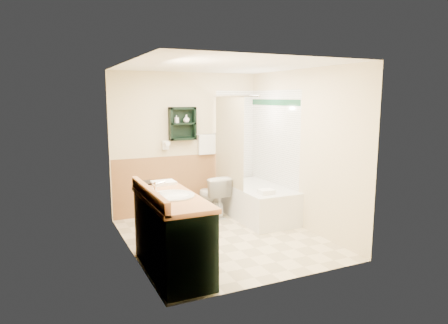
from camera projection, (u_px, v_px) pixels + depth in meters
floor at (223, 238)px, 5.69m from camera, size 3.00×3.00×0.00m
back_wall at (186, 143)px, 6.86m from camera, size 2.60×0.04×2.40m
left_wall at (127, 161)px, 4.95m from camera, size 0.04×3.00×2.40m
right_wall at (302, 150)px, 6.05m from camera, size 0.04×3.00×2.40m
ceiling at (223, 64)px, 5.30m from camera, size 2.60×3.00×0.04m
wainscot_left at (132, 215)px, 5.08m from camera, size 2.98×2.98×1.00m
wainscot_back at (187, 184)px, 6.94m from camera, size 2.58×2.58×1.00m
mirror_frame at (141, 141)px, 4.43m from camera, size 1.30×1.30×1.00m
mirror_glass at (141, 141)px, 4.43m from camera, size 1.20×1.20×0.90m
tile_right at (273, 153)px, 6.73m from camera, size 1.50×1.50×2.10m
tile_back at (240, 149)px, 7.27m from camera, size 0.95×0.95×2.10m
tile_accent at (274, 102)px, 6.59m from camera, size 1.50×1.50×0.10m
wall_shelf at (183, 124)px, 6.66m from camera, size 0.45×0.15×0.55m
hair_dryer at (165, 145)px, 6.61m from camera, size 0.10×0.24×0.18m
towel_bar at (206, 134)px, 6.92m from camera, size 0.40×0.06×0.40m
curtain_rod at (234, 96)px, 6.26m from camera, size 0.03×1.60×0.03m
shower_curtain at (229, 149)px, 6.56m from camera, size 1.05×1.05×1.70m
vanity at (172, 235)px, 4.52m from camera, size 0.59×1.41×0.89m
bathtub at (258, 202)px, 6.61m from camera, size 0.80×1.50×0.53m
toilet at (212, 196)px, 6.71m from camera, size 0.43×0.73×0.69m
counter_towel at (164, 183)px, 5.07m from camera, size 0.29×0.23×0.04m
vanity_book at (140, 175)px, 5.05m from camera, size 0.18×0.04×0.24m
tub_towel at (266, 192)px, 6.04m from camera, size 0.22×0.18×0.07m
soap_bottle_a at (176, 121)px, 6.60m from camera, size 0.07×0.14×0.06m
soap_bottle_b at (186, 120)px, 6.67m from camera, size 0.14×0.16×0.10m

